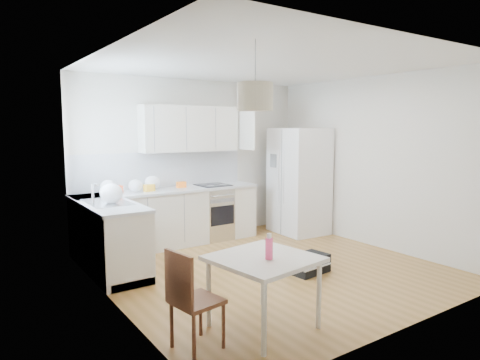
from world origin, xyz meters
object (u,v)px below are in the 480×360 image
Objects in this scene: dining_chair at (197,299)px; gym_bag at (309,264)px; refrigerator at (299,181)px; dining_table at (264,264)px.

dining_chair is 2.33m from gym_bag.
refrigerator is 4.41m from dining_chair.
dining_table is at bearing -154.32° from gym_bag.
dining_chair is (-3.52, -2.61, -0.50)m from refrigerator.
gym_bag is (-1.38, -1.73, -0.82)m from refrigerator.
dining_table is at bearing -10.07° from dining_chair.
refrigerator reaches higher than gym_bag.
refrigerator is 3.86m from dining_table.
dining_chair is (-0.71, 0.01, -0.18)m from dining_table.
dining_table reaches higher than gym_bag.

